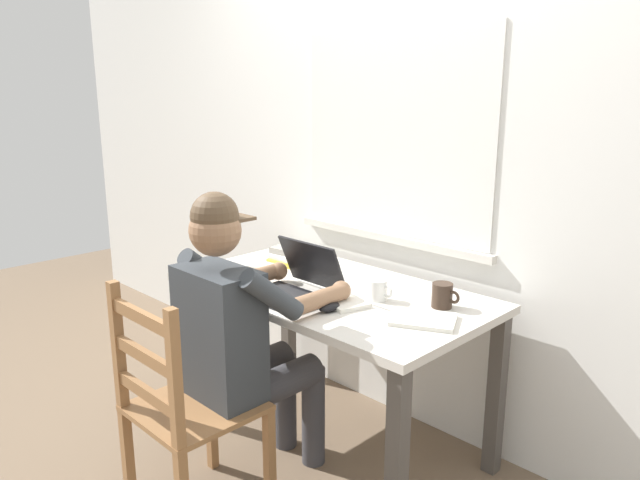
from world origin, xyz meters
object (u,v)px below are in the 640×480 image
(coffee_mug_dark, at_px, (443,295))
(desk, at_px, (329,309))
(book_stack_main, at_px, (288,256))
(wooden_chair, at_px, (183,409))
(coffee_mug_white, at_px, (379,290))
(seated_person, at_px, (242,330))
(laptop, at_px, (296,284))
(computer_mouse, at_px, (329,307))

(coffee_mug_dark, bearing_deg, desk, -163.71)
(desk, distance_m, book_stack_main, 0.45)
(wooden_chair, bearing_deg, coffee_mug_white, 69.86)
(coffee_mug_white, xyz_separation_m, coffee_mug_dark, (0.23, 0.11, 0.01))
(wooden_chair, xyz_separation_m, book_stack_main, (-0.38, 0.87, 0.33))
(coffee_mug_dark, bearing_deg, wooden_chair, -120.13)
(desk, bearing_deg, seated_person, -93.55)
(coffee_mug_white, bearing_deg, coffee_mug_dark, 26.49)
(laptop, bearing_deg, computer_mouse, -7.72)
(seated_person, relative_size, laptop, 3.72)
(wooden_chair, xyz_separation_m, coffee_mug_white, (0.28, 0.76, 0.34))
(book_stack_main, bearing_deg, laptop, -38.37)
(wooden_chair, height_order, coffee_mug_dark, wooden_chair)
(coffee_mug_dark, bearing_deg, laptop, -148.26)
(coffee_mug_white, relative_size, book_stack_main, 0.59)
(laptop, bearing_deg, book_stack_main, 141.63)
(wooden_chair, height_order, coffee_mug_white, wooden_chair)
(book_stack_main, bearing_deg, coffee_mug_dark, 0.67)
(wooden_chair, relative_size, coffee_mug_dark, 7.74)
(coffee_mug_white, bearing_deg, wooden_chair, -110.14)
(laptop, height_order, book_stack_main, laptop)
(wooden_chair, bearing_deg, laptop, 89.83)
(wooden_chair, distance_m, laptop, 0.66)
(computer_mouse, height_order, coffee_mug_white, coffee_mug_white)
(seated_person, bearing_deg, laptop, 89.67)
(laptop, bearing_deg, coffee_mug_white, 35.67)
(wooden_chair, relative_size, laptop, 2.79)
(desk, distance_m, wooden_chair, 0.76)
(desk, xyz_separation_m, coffee_mug_dark, (0.48, 0.14, 0.15))
(wooden_chair, distance_m, computer_mouse, 0.66)
(computer_mouse, relative_size, book_stack_main, 0.53)
(coffee_mug_dark, bearing_deg, book_stack_main, -179.33)
(desk, relative_size, computer_mouse, 13.80)
(desk, relative_size, coffee_mug_dark, 11.57)
(seated_person, bearing_deg, coffee_mug_white, 59.92)
(coffee_mug_white, bearing_deg, laptop, -144.33)
(coffee_mug_white, bearing_deg, desk, -174.05)
(desk, distance_m, seated_person, 0.46)
(wooden_chair, bearing_deg, coffee_mug_dark, 59.87)
(seated_person, distance_m, computer_mouse, 0.35)
(laptop, xyz_separation_m, coffee_mug_white, (0.28, 0.20, -0.01))
(computer_mouse, bearing_deg, wooden_chair, -112.83)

